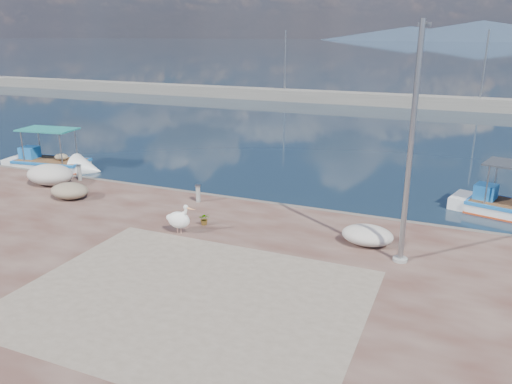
% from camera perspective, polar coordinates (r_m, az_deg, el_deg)
% --- Properties ---
extents(ground, '(1400.00, 1400.00, 0.00)m').
position_cam_1_polar(ground, '(16.46, -5.26, -8.02)').
color(ground, '#162635').
rests_on(ground, ground).
extents(quay, '(44.00, 22.00, 0.50)m').
position_cam_1_polar(quay, '(12.14, -19.46, -17.89)').
color(quay, '#44231D').
rests_on(quay, ground).
extents(quay_patch, '(9.00, 7.00, 0.01)m').
position_cam_1_polar(quay_patch, '(13.48, -7.63, -11.87)').
color(quay_patch, gray).
rests_on(quay_patch, quay).
extents(breakwater, '(120.00, 2.20, 7.50)m').
position_cam_1_polar(breakwater, '(53.87, 15.55, 10.07)').
color(breakwater, gray).
rests_on(breakwater, ground).
extents(mountains, '(370.00, 280.00, 22.00)m').
position_cam_1_polar(mountains, '(663.01, 23.92, 16.41)').
color(mountains, '#28384C').
rests_on(mountains, ground).
extents(boat_left, '(5.60, 2.49, 2.60)m').
position_cam_1_polar(boat_left, '(29.69, -22.36, 2.85)').
color(boat_left, white).
rests_on(boat_left, ground).
extents(pelican, '(1.10, 0.53, 1.08)m').
position_cam_1_polar(pelican, '(17.38, -8.77, -3.12)').
color(pelican, tan).
rests_on(pelican, quay).
extents(lamp_post, '(0.44, 0.96, 7.00)m').
position_cam_1_polar(lamp_post, '(14.92, 17.19, 4.03)').
color(lamp_post, gray).
rests_on(lamp_post, quay).
extents(bollard_near, '(0.24, 0.24, 0.73)m').
position_cam_1_polar(bollard_near, '(20.55, -6.64, -0.08)').
color(bollard_near, gray).
rests_on(bollard_near, quay).
extents(bollard_far, '(0.25, 0.25, 0.75)m').
position_cam_1_polar(bollard_far, '(24.87, -19.55, 2.17)').
color(bollard_far, gray).
rests_on(bollard_far, quay).
extents(potted_plant, '(0.51, 0.49, 0.45)m').
position_cam_1_polar(potted_plant, '(18.13, -5.90, -3.08)').
color(potted_plant, '#33722D').
rests_on(potted_plant, quay).
extents(net_pile_d, '(1.68, 1.26, 0.63)m').
position_cam_1_polar(net_pile_d, '(16.78, 12.61, -4.84)').
color(net_pile_d, beige).
rests_on(net_pile_d, quay).
extents(net_pile_a, '(2.27, 1.65, 0.93)m').
position_cam_1_polar(net_pile_a, '(24.68, -22.48, 1.85)').
color(net_pile_a, beige).
rests_on(net_pile_a, quay).
extents(net_pile_b, '(1.67, 1.30, 0.65)m').
position_cam_1_polar(net_pile_b, '(22.31, -20.53, 0.13)').
color(net_pile_b, tan).
rests_on(net_pile_b, quay).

